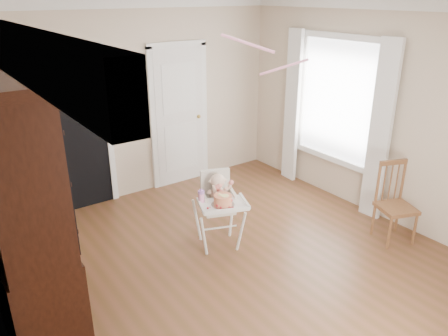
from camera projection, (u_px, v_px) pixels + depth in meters
floor at (244, 271)px, 4.68m from camera, size 5.00×5.00×0.00m
ceiling at (249, 2)px, 3.66m from camera, size 5.00×5.00×0.00m
wall_back at (134, 102)px, 6.05m from camera, size 4.50×0.00×4.50m
wall_right at (389, 116)px, 5.39m from camera, size 0.00×5.00×5.00m
crown_molding at (249, 9)px, 3.68m from camera, size 4.50×5.00×0.12m
doorway at (72, 131)px, 5.64m from camera, size 1.06×0.05×2.22m
closet_door at (180, 118)px, 6.53m from camera, size 0.96×0.09×2.13m
window_right at (334, 109)px, 5.97m from camera, size 0.13×1.84×2.30m
high_chair at (218, 201)px, 4.95m from camera, size 0.72×0.79×0.92m
baby at (218, 191)px, 4.92m from camera, size 0.25×0.25×0.39m
cake at (223, 200)px, 4.69m from camera, size 0.25×0.25×0.12m
sippy_cup at (201, 196)px, 4.74m from camera, size 0.07×0.07×0.17m
china_cabinet at (22, 219)px, 3.40m from camera, size 0.60×1.34×2.26m
dining_chair at (395, 205)px, 5.14m from camera, size 0.51×0.51×0.96m
streamer at (248, 43)px, 3.77m from camera, size 0.29×0.43×0.15m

